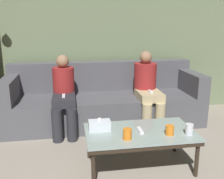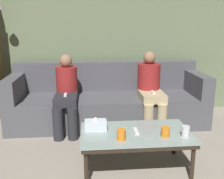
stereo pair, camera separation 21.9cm
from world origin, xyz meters
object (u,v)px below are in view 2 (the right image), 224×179
Objects in this scene: cup_far_center at (121,134)px; tissue_box at (96,125)px; cup_near_left at (186,131)px; game_remote at (136,131)px; cup_near_right at (165,132)px; seated_person_mid_left at (150,88)px; coffee_table at (136,136)px; couch at (108,101)px; seated_person_left_end at (66,92)px.

cup_far_center is 0.34m from tissue_box.
game_remote is at bearing 162.00° from cup_near_left.
cup_near_right is 0.09× the size of seated_person_mid_left.
tissue_box reaches higher than game_remote.
coffee_table is at bearing -13.54° from tissue_box.
cup_near_left is 0.19m from cup_near_right.
seated_person_left_end is (-0.58, -0.26, 0.22)m from couch.
seated_person_mid_left reaches higher than cup_far_center.
cup_near_left is 1.12× the size of cup_near_right.
seated_person_mid_left is (0.79, 0.99, 0.12)m from tissue_box.
coffee_table is at bearing 43.56° from cup_far_center.
tissue_box is 1.47× the size of game_remote.
cup_far_center is 0.23m from game_remote.
game_remote is (0.18, -1.32, 0.09)m from couch.
couch is 1.33m from coffee_table.
tissue_box is 0.41m from game_remote.
seated_person_mid_left is at bearing 69.95° from game_remote.
game_remote reaches higher than coffee_table.
cup_far_center is (-0.16, -0.16, 0.09)m from coffee_table.
seated_person_mid_left reaches higher than coffee_table.
coffee_table is 10.73× the size of cup_far_center.
seated_person_left_end is (-1.21, 1.21, 0.09)m from cup_near_left.
cup_near_right is 0.09× the size of seated_person_left_end.
couch is 29.53× the size of cup_near_right.
cup_far_center is 0.68× the size of game_remote.
game_remote is at bearing -82.18° from couch.
seated_person_left_end is at bearing 130.67° from cup_near_right.
game_remote is (0.16, 0.16, -0.04)m from cup_far_center.
cup_near_right is (0.44, -1.44, 0.13)m from couch.
coffee_table is 0.48m from cup_near_left.
cup_near_right reaches higher than coffee_table.
cup_far_center is at bearing -114.29° from seated_person_mid_left.
game_remote is (-0.45, 0.15, -0.04)m from cup_near_left.
coffee_table is 4.96× the size of tissue_box.
seated_person_left_end is (-0.76, 1.06, 0.14)m from game_remote.
cup_far_center is 0.10× the size of seated_person_left_end.
cup_near_left is 0.10× the size of seated_person_left_end.
seated_person_mid_left is (0.40, 1.09, 0.16)m from game_remote.
coffee_table is 1.32m from seated_person_left_end.
cup_far_center is at bearing -89.38° from couch.
couch is at bearing 113.37° from cup_near_left.
couch is 12.61× the size of tissue_box.
cup_near_right is at bearing -25.93° from coffee_table.
cup_far_center is at bearing -136.44° from game_remote.
cup_far_center is at bearing -136.44° from coffee_table.
seated_person_mid_left reaches higher than couch.
cup_near_left is 1.24m from seated_person_mid_left.
tissue_box reaches higher than cup_near_right.
seated_person_left_end is (-0.36, 0.97, 0.10)m from tissue_box.
cup_near_left is 0.48m from game_remote.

